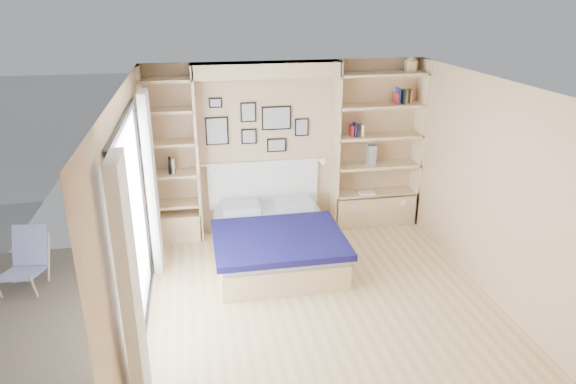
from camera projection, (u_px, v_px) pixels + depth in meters
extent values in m
plane|color=#D5B681|center=(322.00, 305.00, 5.91)|extent=(4.50, 4.50, 0.00)
plane|color=tan|center=(286.00, 147.00, 7.52)|extent=(4.00, 0.00, 4.00)
plane|color=tan|center=(409.00, 334.00, 3.39)|extent=(4.00, 0.00, 4.00)
plane|color=tan|center=(130.00, 220.00, 5.11)|extent=(0.00, 4.50, 4.50)
plane|color=tan|center=(496.00, 193.00, 5.80)|extent=(0.00, 4.50, 4.50)
plane|color=white|center=(328.00, 87.00, 5.00)|extent=(4.50, 4.50, 0.00)
cube|color=tan|center=(197.00, 156.00, 7.14)|extent=(0.04, 0.35, 2.50)
cube|color=tan|center=(336.00, 148.00, 7.48)|extent=(0.04, 0.35, 2.50)
cube|color=tan|center=(267.00, 70.00, 6.89)|extent=(2.00, 0.35, 0.20)
cube|color=tan|center=(418.00, 144.00, 7.70)|extent=(0.04, 0.35, 2.50)
cube|color=tan|center=(147.00, 158.00, 7.02)|extent=(0.04, 0.35, 2.50)
cube|color=tan|center=(374.00, 208.00, 7.95)|extent=(1.30, 0.35, 0.50)
cube|color=tan|center=(177.00, 226.00, 7.45)|extent=(0.70, 0.35, 0.40)
cube|color=black|center=(122.00, 123.00, 4.76)|extent=(0.04, 2.08, 0.06)
cube|color=black|center=(146.00, 322.00, 5.56)|extent=(0.04, 2.08, 0.06)
cube|color=black|center=(124.00, 286.00, 4.24)|extent=(0.04, 0.06, 2.20)
cube|color=black|center=(143.00, 196.00, 6.11)|extent=(0.04, 0.06, 2.20)
cube|color=silver|center=(134.00, 231.00, 5.16)|extent=(0.01, 2.00, 2.20)
cube|color=white|center=(131.00, 298.00, 3.98)|extent=(0.10, 0.45, 2.30)
cube|color=white|center=(151.00, 184.00, 6.36)|extent=(0.10, 0.45, 2.30)
cube|color=tan|center=(375.00, 193.00, 7.86)|extent=(1.30, 0.35, 0.04)
cube|color=tan|center=(377.00, 165.00, 7.70)|extent=(1.30, 0.35, 0.04)
cube|color=tan|center=(379.00, 136.00, 7.54)|extent=(1.30, 0.35, 0.04)
cube|color=tan|center=(381.00, 106.00, 7.37)|extent=(1.30, 0.35, 0.04)
cube|color=tan|center=(383.00, 74.00, 7.21)|extent=(1.30, 0.35, 0.04)
cube|color=tan|center=(175.00, 204.00, 7.33)|extent=(0.70, 0.35, 0.04)
cube|color=tan|center=(173.00, 174.00, 7.17)|extent=(0.70, 0.35, 0.04)
cube|color=tan|center=(170.00, 143.00, 7.00)|extent=(0.70, 0.35, 0.04)
cube|color=tan|center=(167.00, 110.00, 6.84)|extent=(0.70, 0.35, 0.04)
cube|color=tan|center=(165.00, 80.00, 6.70)|extent=(0.70, 0.35, 0.04)
cube|color=tan|center=(275.00, 248.00, 6.89)|extent=(1.54, 1.93, 0.34)
cube|color=silver|center=(275.00, 233.00, 6.81)|extent=(1.50, 1.89, 0.10)
cube|color=#0F0D3D|center=(279.00, 239.00, 6.48)|extent=(1.64, 1.35, 0.08)
cube|color=silver|center=(241.00, 208.00, 7.31)|extent=(0.53, 0.39, 0.12)
cube|color=silver|center=(294.00, 204.00, 7.44)|extent=(0.53, 0.39, 0.12)
cube|color=white|center=(264.00, 183.00, 7.62)|extent=(1.64, 0.04, 0.70)
cube|color=black|center=(217.00, 131.00, 7.22)|extent=(0.32, 0.02, 0.40)
cube|color=gray|center=(217.00, 131.00, 7.21)|extent=(0.28, 0.01, 0.36)
cube|color=black|center=(248.00, 112.00, 7.20)|extent=(0.22, 0.02, 0.28)
cube|color=gray|center=(248.00, 112.00, 7.19)|extent=(0.18, 0.01, 0.24)
cube|color=black|center=(249.00, 136.00, 7.33)|extent=(0.22, 0.02, 0.22)
cube|color=gray|center=(249.00, 137.00, 7.32)|extent=(0.18, 0.01, 0.18)
cube|color=black|center=(276.00, 118.00, 7.31)|extent=(0.42, 0.02, 0.34)
cube|color=gray|center=(277.00, 118.00, 7.30)|extent=(0.38, 0.01, 0.30)
cube|color=black|center=(277.00, 145.00, 7.45)|extent=(0.28, 0.02, 0.20)
cube|color=gray|center=(277.00, 145.00, 7.44)|extent=(0.24, 0.01, 0.16)
cube|color=black|center=(302.00, 127.00, 7.43)|extent=(0.20, 0.02, 0.26)
cube|color=gray|center=(302.00, 127.00, 7.42)|extent=(0.16, 0.01, 0.22)
cube|color=black|center=(216.00, 103.00, 7.07)|extent=(0.18, 0.02, 0.14)
cube|color=gray|center=(216.00, 103.00, 7.06)|extent=(0.14, 0.01, 0.10)
cylinder|color=silver|center=(208.00, 166.00, 7.14)|extent=(0.20, 0.02, 0.02)
cone|color=white|center=(215.00, 167.00, 7.16)|extent=(0.13, 0.12, 0.15)
cylinder|color=silver|center=(328.00, 159.00, 7.43)|extent=(0.20, 0.02, 0.02)
cone|color=white|center=(321.00, 160.00, 7.42)|extent=(0.13, 0.12, 0.15)
cube|color=#A51E1E|center=(352.00, 131.00, 7.42)|extent=(0.02, 0.15, 0.16)
cube|color=navy|center=(355.00, 130.00, 7.42)|extent=(0.03, 0.15, 0.20)
cube|color=black|center=(356.00, 130.00, 7.43)|extent=(0.03, 0.15, 0.19)
cube|color=#BFB28C|center=(362.00, 130.00, 7.45)|extent=(0.04, 0.15, 0.18)
cube|color=#A51E1E|center=(396.00, 98.00, 7.37)|extent=(0.02, 0.15, 0.16)
cube|color=navy|center=(398.00, 96.00, 7.36)|extent=(0.03, 0.15, 0.23)
cube|color=black|center=(403.00, 97.00, 7.38)|extent=(0.03, 0.15, 0.20)
cube|color=#275E49|center=(405.00, 97.00, 7.39)|extent=(0.03, 0.15, 0.20)
cube|color=#A64427|center=(410.00, 96.00, 7.40)|extent=(0.03, 0.15, 0.21)
cube|color=navy|center=(170.00, 168.00, 7.12)|extent=(0.02, 0.15, 0.16)
cube|color=black|center=(170.00, 166.00, 7.11)|extent=(0.03, 0.15, 0.22)
cube|color=#BFB28C|center=(173.00, 165.00, 7.12)|extent=(0.03, 0.15, 0.22)
cube|color=tan|center=(410.00, 67.00, 7.24)|extent=(0.13, 0.13, 0.15)
cone|color=tan|center=(411.00, 58.00, 7.20)|extent=(0.20, 0.20, 0.08)
cube|color=slate|center=(371.00, 155.00, 7.62)|extent=(0.12, 0.12, 0.30)
cube|color=white|center=(367.00, 193.00, 7.77)|extent=(0.22, 0.16, 0.03)
cylinder|color=tan|center=(34.00, 287.00, 5.94)|extent=(0.04, 0.13, 0.36)
cylinder|color=tan|center=(15.00, 260.00, 6.35)|extent=(0.07, 0.30, 0.60)
cylinder|color=tan|center=(49.00, 259.00, 6.38)|extent=(0.07, 0.30, 0.60)
cube|color=#3A40B5|center=(21.00, 274.00, 6.07)|extent=(0.47, 0.55, 0.13)
cube|color=#3A40B5|center=(30.00, 245.00, 6.32)|extent=(0.44, 0.25, 0.49)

